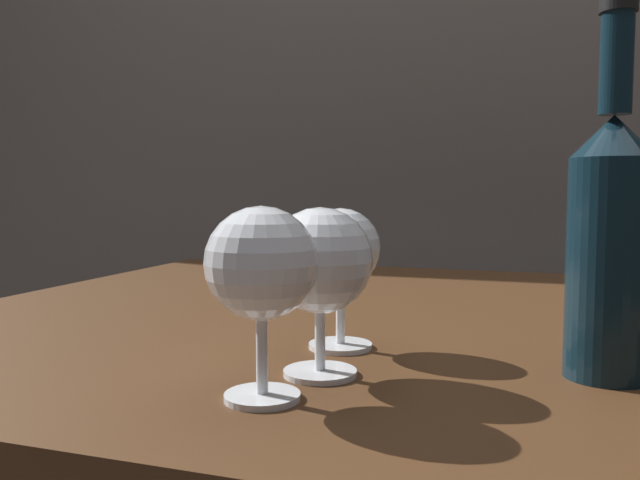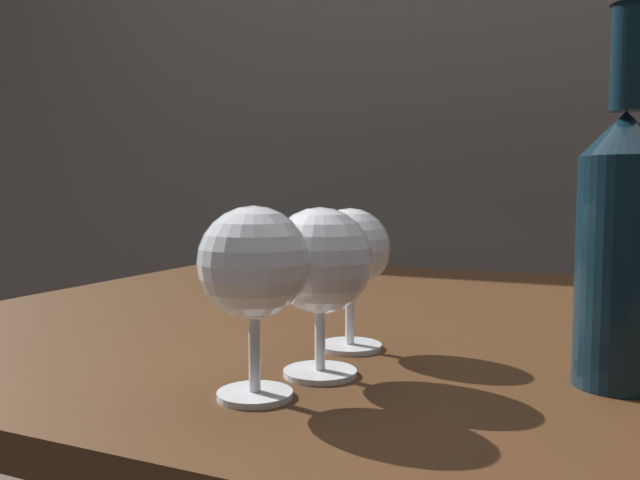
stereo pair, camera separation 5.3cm
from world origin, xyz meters
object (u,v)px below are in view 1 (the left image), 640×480
wine_glass_merlot (320,263)px  wine_bottle (610,237)px  wine_glass_white (341,251)px  wine_glass_rose (261,266)px

wine_glass_merlot → wine_bottle: size_ratio=0.46×
wine_glass_merlot → wine_bottle: 0.24m
wine_glass_merlot → wine_glass_white: wine_glass_merlot is taller
wine_bottle → wine_glass_white: bearing=173.7°
wine_glass_rose → wine_bottle: 0.29m
wine_glass_rose → wine_glass_white: size_ratio=1.05×
wine_glass_merlot → wine_glass_white: (-0.01, 0.10, 0.00)m
wine_glass_white → wine_bottle: size_ratio=0.45×
wine_glass_merlot → wine_glass_white: bearing=96.2°
wine_glass_white → wine_glass_merlot: bearing=-83.8°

